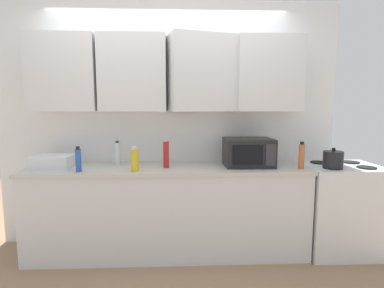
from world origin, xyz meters
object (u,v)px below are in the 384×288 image
at_px(bottle_spice_jar, 302,156).
at_px(bottle_blue_cleaner, 78,160).
at_px(bottle_clear_tall, 117,154).
at_px(bottle_red_sauce, 166,154).
at_px(stove_range, 339,208).
at_px(kettle, 333,159).
at_px(bottle_yellow_mustard, 135,160).
at_px(dish_rack, 53,161).
at_px(microwave, 248,152).

xyz_separation_m(bottle_spice_jar, bottle_blue_cleaner, (-2.11, -0.05, -0.01)).
distance_m(bottle_clear_tall, bottle_red_sauce, 0.51).
distance_m(stove_range, bottle_red_sauce, 1.88).
height_order(kettle, bottle_spice_jar, bottle_spice_jar).
bearing_deg(bottle_blue_cleaner, bottle_yellow_mustard, 0.59).
bearing_deg(dish_rack, bottle_blue_cleaner, -33.06).
relative_size(stove_range, dish_rack, 2.40).
distance_m(dish_rack, bottle_clear_tall, 0.63).
bearing_deg(stove_range, bottle_red_sauce, -179.09).
distance_m(bottle_blue_cleaner, bottle_yellow_mustard, 0.51).
bearing_deg(kettle, bottle_clear_tall, 173.79).
distance_m(dish_rack, bottle_spice_jar, 2.43).
xyz_separation_m(microwave, bottle_clear_tall, (-1.32, 0.07, -0.02)).
bearing_deg(bottle_spice_jar, kettle, -0.02).
distance_m(bottle_clear_tall, bottle_spice_jar, 1.82).
xyz_separation_m(microwave, bottle_blue_cleaner, (-1.63, -0.21, -0.03)).
relative_size(bottle_spice_jar, bottle_yellow_mustard, 1.13).
bearing_deg(bottle_blue_cleaner, dish_rack, 146.94).
bearing_deg(bottle_yellow_mustard, stove_range, 5.03).
distance_m(microwave, bottle_spice_jar, 0.51).
relative_size(kettle, bottle_spice_jar, 0.73).
distance_m(kettle, bottle_clear_tall, 2.13).
bearing_deg(stove_range, microwave, 178.78).
xyz_separation_m(bottle_blue_cleaner, bottle_red_sauce, (0.80, 0.16, 0.02)).
relative_size(kettle, bottle_clear_tall, 0.76).
height_order(kettle, bottle_blue_cleaner, bottle_blue_cleaner).
bearing_deg(bottle_spice_jar, bottle_yellow_mustard, -178.47).
bearing_deg(bottle_blue_cleaner, bottle_red_sauce, 11.28).
distance_m(stove_range, bottle_blue_cleaner, 2.66).
relative_size(dish_rack, bottle_yellow_mustard, 1.63).
xyz_separation_m(stove_range, microwave, (-0.96, 0.02, 0.59)).
distance_m(bottle_spice_jar, bottle_red_sauce, 1.31).
bearing_deg(microwave, bottle_spice_jar, -18.47).
height_order(microwave, bottle_yellow_mustard, microwave).
relative_size(bottle_red_sauce, bottle_yellow_mustard, 1.23).
relative_size(kettle, dish_rack, 0.51).
height_order(bottle_clear_tall, bottle_spice_jar, bottle_spice_jar).
xyz_separation_m(kettle, microwave, (-0.79, 0.16, 0.05)).
bearing_deg(bottle_clear_tall, bottle_blue_cleaner, -137.28).
height_order(bottle_blue_cleaner, bottle_yellow_mustard, bottle_blue_cleaner).
distance_m(stove_range, kettle, 0.58).
distance_m(microwave, bottle_clear_tall, 1.33).
bearing_deg(dish_rack, bottle_red_sauce, -2.49).
bearing_deg(bottle_red_sauce, stove_range, 0.91).
relative_size(dish_rack, bottle_clear_tall, 1.51).
bearing_deg(bottle_yellow_mustard, bottle_spice_jar, 1.53).
bearing_deg(bottle_spice_jar, microwave, 161.53).
relative_size(stove_range, bottle_spice_jar, 3.46).
height_order(stove_range, kettle, kettle).
distance_m(stove_range, bottle_spice_jar, 0.76).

